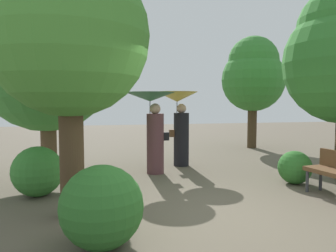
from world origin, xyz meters
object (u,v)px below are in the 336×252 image
object	(u,v)px
tree_near_left	(46,54)
tree_mid_left	(69,21)
person_left	(152,117)
person_right	(179,115)
tree_near_right	(253,74)

from	to	relation	value
tree_near_left	tree_mid_left	distance (m)	2.61
person_left	tree_mid_left	xyz separation A→B (m)	(-1.69, -2.61, 1.55)
person_right	tree_near_left	world-z (taller)	tree_near_left
person_right	tree_near_right	xyz separation A→B (m)	(3.61, 2.71, 1.38)
tree_near_left	tree_near_right	xyz separation A→B (m)	(6.84, 3.56, -0.01)
tree_near_right	tree_mid_left	world-z (taller)	tree_mid_left
tree_near_left	tree_mid_left	world-z (taller)	tree_near_left
person_left	tree_near_left	size ratio (longest dim) A/B	0.44
tree_mid_left	person_right	bearing A→B (deg)	52.85
person_left	tree_near_left	world-z (taller)	tree_near_left
person_left	tree_mid_left	world-z (taller)	tree_mid_left
tree_near_right	tree_mid_left	bearing A→B (deg)	-135.38
tree_mid_left	person_left	bearing A→B (deg)	57.05
tree_near_left	person_right	bearing A→B (deg)	14.75
person_left	tree_near_left	xyz separation A→B (m)	(-2.37, -0.09, 1.43)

